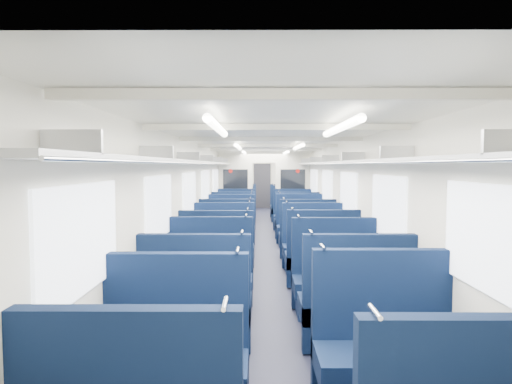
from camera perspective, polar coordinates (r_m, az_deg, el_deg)
The scene contains 35 objects.
floor at distance 10.57m, azimuth 1.28°, elevation -6.94°, with size 2.80×18.00×0.01m, color black.
ceiling at distance 10.41m, azimuth 1.30°, elevation 5.89°, with size 2.80×18.00×0.01m, color white.
wall_left at distance 10.49m, azimuth -6.38°, elevation -0.57°, with size 0.02×18.00×2.35m, color beige.
dado_left at distance 10.58m, azimuth -6.26°, elevation -5.03°, with size 0.03×17.90×0.70m, color black.
wall_right at distance 10.54m, azimuth 8.92°, elevation -0.57°, with size 0.02×18.00×2.35m, color beige.
dado_right at distance 10.63m, azimuth 8.80°, elevation -5.01°, with size 0.03×17.90×0.70m, color black.
wall_far at distance 19.41m, azimuth 0.81°, elevation 1.33°, with size 2.80×0.02×2.35m, color beige.
luggage_rack_left at distance 10.45m, azimuth -5.39°, elevation 3.80°, with size 0.36×17.40×0.18m.
luggage_rack_right at distance 10.49m, azimuth 7.95°, elevation 3.78°, with size 0.36×17.40×0.18m.
windows at distance 9.95m, azimuth 1.34°, elevation 0.64°, with size 2.78×15.60×0.75m.
ceiling_fittings at distance 10.14m, azimuth 1.33°, elevation 5.61°, with size 2.70×16.06×0.11m.
end_door at distance 19.36m, azimuth 0.81°, elevation 0.81°, with size 0.75×0.06×2.00m, color black.
bulkhead at distance 13.22m, azimuth 1.07°, elevation 0.55°, with size 2.80×0.10×2.35m.
seat_2 at distance 3.60m, azimuth -10.81°, elevation -21.70°, with size 1.14×0.63×1.27m.
seat_3 at distance 3.83m, azimuth 16.72°, elevation -20.21°, with size 1.14×0.63×1.27m.
seat_4 at distance 4.74m, azimuth -7.81°, elevation -15.33°, with size 1.14×0.63×1.27m.
seat_5 at distance 4.82m, azimuth 12.90°, elevation -15.10°, with size 1.14×0.63×1.27m.
seat_6 at distance 5.83m, azimuth -6.20°, elevation -11.71°, with size 1.14×0.63×1.27m.
seat_7 at distance 5.80m, azimuth 10.58°, elevation -11.83°, with size 1.14×0.63×1.27m.
seat_8 at distance 6.91m, azimuth -5.15°, elevation -9.29°, with size 1.14×0.63×1.27m.
seat_9 at distance 7.06m, azimuth 8.65°, elevation -9.04°, with size 1.14×0.63×1.27m.
seat_10 at distance 7.97m, azimuth -4.41°, elevation -7.56°, with size 1.14×0.63×1.27m.
seat_11 at distance 7.99m, azimuth 7.64°, elevation -7.55°, with size 1.14×0.63×1.27m.
seat_12 at distance 9.13m, azimuth -3.80°, elevation -6.13°, with size 1.14×0.63×1.27m.
seat_13 at distance 9.08m, azimuth 6.73°, elevation -6.20°, with size 1.14×0.63×1.27m.
seat_14 at distance 10.24m, azimuth -3.35°, elevation -5.08°, with size 1.14×0.63×1.27m.
seat_15 at distance 10.43m, azimuth 5.88°, elevation -4.93°, with size 1.14×0.63×1.27m.
seat_16 at distance 11.46m, azimuth -2.96°, elevation -4.15°, with size 1.14×0.63×1.27m.
seat_17 at distance 11.41m, azimuth 5.39°, elevation -4.19°, with size 1.14×0.63×1.27m.
seat_18 at distance 12.59m, azimuth -2.67°, elevation -3.46°, with size 1.14×0.63×1.27m.
seat_19 at distance 12.57m, azimuth 4.91°, elevation -3.48°, with size 1.14×0.63×1.27m.
seat_20 at distance 14.53m, azimuth -2.28°, elevation -2.52°, with size 1.14×0.63×1.27m.
seat_21 at distance 14.68m, azimuth 4.24°, elevation -2.46°, with size 1.14×0.63×1.27m.
seat_22 at distance 15.72m, azimuth -2.08°, elevation -2.06°, with size 1.14×0.63×1.27m.
seat_23 at distance 15.68m, azimuth 3.98°, elevation -2.08°, with size 1.14×0.63×1.27m.
Camera 1 is at (-0.19, -10.40, 1.92)m, focal length 30.29 mm.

